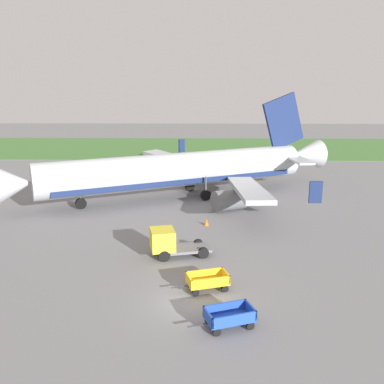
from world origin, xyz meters
name	(u,v)px	position (x,y,z in m)	size (l,w,h in m)	color
ground_plane	(188,301)	(0.00, 0.00, 0.00)	(220.00, 220.00, 0.00)	slate
grass_strip	(197,148)	(0.00, 60.20, 0.03)	(220.00, 28.00, 0.06)	#477A38
airplane	(185,170)	(-1.00, 23.62, 3.05)	(35.50, 29.17, 11.34)	#B2B7BC
baggage_cart_nearest	(229,317)	(2.22, -2.63, 0.60)	(3.59, 2.15, 1.07)	#234CB2
baggage_cart_second_in_row	(207,281)	(1.13, 1.50, 0.60)	(3.61, 2.07, 1.07)	gold
service_truck_beside_carts	(169,242)	(-1.60, 6.73, 1.10)	(4.69, 2.82, 2.10)	slate
traffic_cone_near_plane	(206,222)	(1.23, 13.77, 0.29)	(0.44, 0.44, 0.57)	orange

